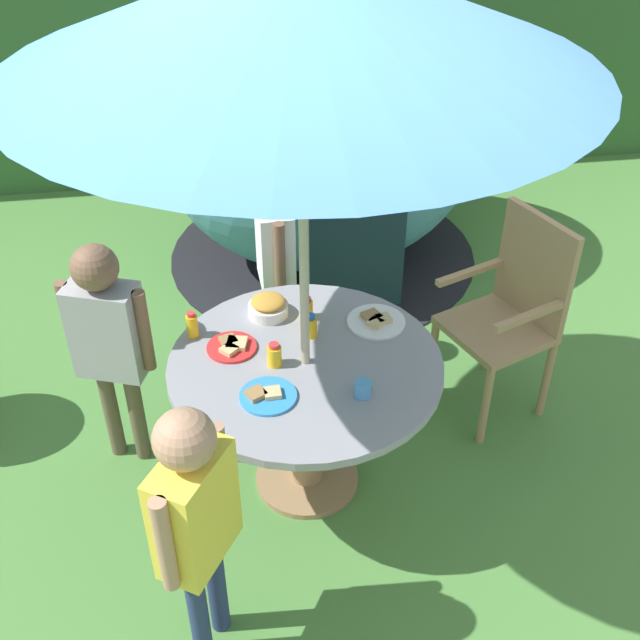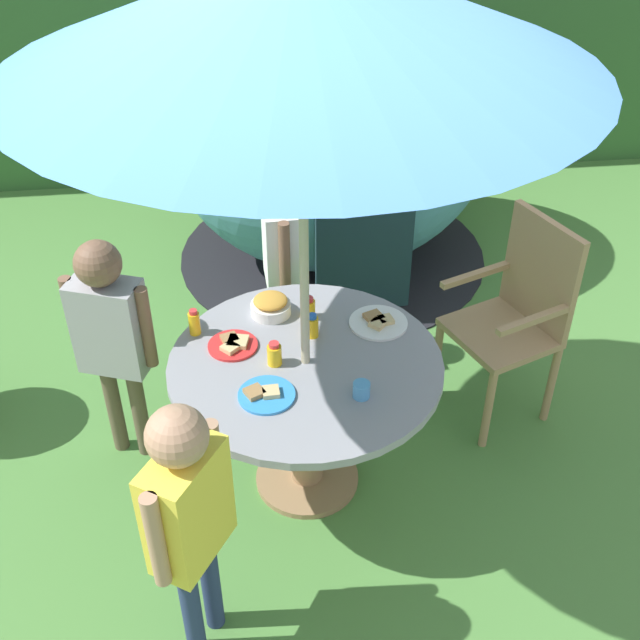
{
  "view_description": "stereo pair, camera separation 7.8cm",
  "coord_description": "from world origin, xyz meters",
  "px_view_note": "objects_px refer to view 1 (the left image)",
  "views": [
    {
      "loc": [
        -0.3,
        -2.44,
        2.74
      ],
      "look_at": [
        0.06,
        -0.02,
        0.93
      ],
      "focal_mm": 43.87,
      "sensor_mm": 36.0,
      "label": 1
    },
    {
      "loc": [
        -0.22,
        -2.45,
        2.74
      ],
      "look_at": [
        0.06,
        -0.02,
        0.93
      ],
      "focal_mm": 43.87,
      "sensor_mm": 36.0,
      "label": 2
    }
  ],
  "objects_px": {
    "juice_bottle_near_left": "(311,326)",
    "juice_bottle_center_front": "(307,309)",
    "patio_umbrella": "(300,9)",
    "wooden_chair": "(512,306)",
    "plate_far_right": "(376,321)",
    "plate_center_back": "(267,395)",
    "cup_near": "(363,389)",
    "child_in_grey_shirt": "(107,331)",
    "snack_bowl": "(268,307)",
    "garden_table": "(306,390)",
    "dome_tent": "(323,136)",
    "plate_mid_right": "(232,346)",
    "juice_bottle_far_left": "(192,325)",
    "child_in_white_shirt": "(275,246)",
    "juice_bottle_near_right": "(274,354)",
    "child_in_yellow_shirt": "(195,510)"
  },
  "relations": [
    {
      "from": "child_in_white_shirt",
      "to": "snack_bowl",
      "type": "height_order",
      "value": "child_in_white_shirt"
    },
    {
      "from": "wooden_chair",
      "to": "plate_mid_right",
      "type": "height_order",
      "value": "wooden_chair"
    },
    {
      "from": "child_in_white_shirt",
      "to": "garden_table",
      "type": "bearing_deg",
      "value": 0.0
    },
    {
      "from": "child_in_white_shirt",
      "to": "child_in_yellow_shirt",
      "type": "height_order",
      "value": "child_in_yellow_shirt"
    },
    {
      "from": "juice_bottle_far_left",
      "to": "patio_umbrella",
      "type": "bearing_deg",
      "value": -28.37
    },
    {
      "from": "juice_bottle_near_left",
      "to": "juice_bottle_far_left",
      "type": "relative_size",
      "value": 0.92
    },
    {
      "from": "dome_tent",
      "to": "plate_far_right",
      "type": "relative_size",
      "value": 8.58
    },
    {
      "from": "child_in_white_shirt",
      "to": "juice_bottle_near_right",
      "type": "relative_size",
      "value": 10.82
    },
    {
      "from": "plate_mid_right",
      "to": "juice_bottle_far_left",
      "type": "height_order",
      "value": "juice_bottle_far_left"
    },
    {
      "from": "juice_bottle_near_right",
      "to": "juice_bottle_center_front",
      "type": "xyz_separation_m",
      "value": [
        0.17,
        0.29,
        0.0
      ]
    },
    {
      "from": "patio_umbrella",
      "to": "wooden_chair",
      "type": "height_order",
      "value": "patio_umbrella"
    },
    {
      "from": "plate_far_right",
      "to": "juice_bottle_near_left",
      "type": "height_order",
      "value": "juice_bottle_near_left"
    },
    {
      "from": "plate_far_right",
      "to": "patio_umbrella",
      "type": "bearing_deg",
      "value": -147.44
    },
    {
      "from": "child_in_grey_shirt",
      "to": "plate_far_right",
      "type": "xyz_separation_m",
      "value": [
        1.15,
        -0.08,
        -0.02
      ]
    },
    {
      "from": "wooden_chair",
      "to": "juice_bottle_center_front",
      "type": "height_order",
      "value": "wooden_chair"
    },
    {
      "from": "plate_center_back",
      "to": "patio_umbrella",
      "type": "bearing_deg",
      "value": 47.92
    },
    {
      "from": "garden_table",
      "to": "child_in_yellow_shirt",
      "type": "xyz_separation_m",
      "value": [
        -0.46,
        -0.73,
        0.19
      ]
    },
    {
      "from": "garden_table",
      "to": "juice_bottle_near_left",
      "type": "bearing_deg",
      "value": 74.54
    },
    {
      "from": "plate_far_right",
      "to": "plate_center_back",
      "type": "height_order",
      "value": "same"
    },
    {
      "from": "garden_table",
      "to": "plate_center_back",
      "type": "bearing_deg",
      "value": -132.08
    },
    {
      "from": "patio_umbrella",
      "to": "child_in_grey_shirt",
      "type": "xyz_separation_m",
      "value": [
        -0.81,
        0.29,
        -1.36
      ]
    },
    {
      "from": "plate_far_right",
      "to": "juice_bottle_near_left",
      "type": "relative_size",
      "value": 2.28
    },
    {
      "from": "wooden_chair",
      "to": "cup_near",
      "type": "distance_m",
      "value": 1.09
    },
    {
      "from": "child_in_white_shirt",
      "to": "juice_bottle_near_left",
      "type": "xyz_separation_m",
      "value": [
        0.08,
        -0.72,
        0.03
      ]
    },
    {
      "from": "patio_umbrella",
      "to": "wooden_chair",
      "type": "bearing_deg",
      "value": 21.83
    },
    {
      "from": "juice_bottle_center_front",
      "to": "juice_bottle_near_right",
      "type": "bearing_deg",
      "value": -120.13
    },
    {
      "from": "dome_tent",
      "to": "plate_far_right",
      "type": "distance_m",
      "value": 1.74
    },
    {
      "from": "child_in_grey_shirt",
      "to": "child_in_yellow_shirt",
      "type": "bearing_deg",
      "value": -51.24
    },
    {
      "from": "juice_bottle_near_left",
      "to": "juice_bottle_near_right",
      "type": "relative_size",
      "value": 1.05
    },
    {
      "from": "plate_mid_right",
      "to": "wooden_chair",
      "type": "bearing_deg",
      "value": 12.2
    },
    {
      "from": "plate_center_back",
      "to": "cup_near",
      "type": "xyz_separation_m",
      "value": [
        0.37,
        -0.04,
        0.02
      ]
    },
    {
      "from": "juice_bottle_near_right",
      "to": "juice_bottle_far_left",
      "type": "xyz_separation_m",
      "value": [
        -0.32,
        0.24,
        0.01
      ]
    },
    {
      "from": "child_in_white_shirt",
      "to": "plate_far_right",
      "type": "xyz_separation_m",
      "value": [
        0.37,
        -0.67,
        -0.01
      ]
    },
    {
      "from": "child_in_white_shirt",
      "to": "juice_bottle_near_right",
      "type": "xyz_separation_m",
      "value": [
        -0.09,
        -0.88,
        0.03
      ]
    },
    {
      "from": "dome_tent",
      "to": "plate_mid_right",
      "type": "distance_m",
      "value": 1.94
    },
    {
      "from": "juice_bottle_center_front",
      "to": "cup_near",
      "type": "xyz_separation_m",
      "value": [
        0.15,
        -0.54,
        -0.02
      ]
    },
    {
      "from": "juice_bottle_center_front",
      "to": "snack_bowl",
      "type": "bearing_deg",
      "value": 163.54
    },
    {
      "from": "dome_tent",
      "to": "snack_bowl",
      "type": "relative_size",
      "value": 12.34
    },
    {
      "from": "patio_umbrella",
      "to": "plate_far_right",
      "type": "relative_size",
      "value": 8.95
    },
    {
      "from": "child_in_yellow_shirt",
      "to": "cup_near",
      "type": "bearing_deg",
      "value": -20.6
    },
    {
      "from": "cup_near",
      "to": "plate_mid_right",
      "type": "bearing_deg",
      "value": 142.81
    },
    {
      "from": "garden_table",
      "to": "dome_tent",
      "type": "xyz_separation_m",
      "value": [
        0.37,
        1.95,
        0.28
      ]
    },
    {
      "from": "child_in_white_shirt",
      "to": "plate_far_right",
      "type": "distance_m",
      "value": 0.77
    },
    {
      "from": "juice_bottle_near_left",
      "to": "juice_bottle_far_left",
      "type": "height_order",
      "value": "juice_bottle_far_left"
    },
    {
      "from": "juice_bottle_near_right",
      "to": "cup_near",
      "type": "bearing_deg",
      "value": -37.17
    },
    {
      "from": "juice_bottle_near_left",
      "to": "cup_near",
      "type": "bearing_deg",
      "value": -69.98
    },
    {
      "from": "child_in_grey_shirt",
      "to": "juice_bottle_center_front",
      "type": "xyz_separation_m",
      "value": [
        0.85,
        0.0,
        0.02
      ]
    },
    {
      "from": "dome_tent",
      "to": "plate_far_right",
      "type": "height_order",
      "value": "dome_tent"
    },
    {
      "from": "patio_umbrella",
      "to": "dome_tent",
      "type": "height_order",
      "value": "patio_umbrella"
    },
    {
      "from": "juice_bottle_near_left",
      "to": "juice_bottle_center_front",
      "type": "bearing_deg",
      "value": 90.17
    }
  ]
}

